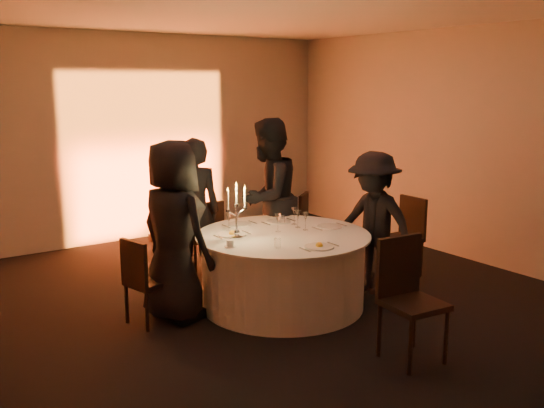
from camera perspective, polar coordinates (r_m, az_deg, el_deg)
floor at (r=6.46m, az=1.01°, el=-9.46°), size 7.00×7.00×0.00m
ceiling at (r=6.07m, az=1.12°, el=18.01°), size 7.00×7.00×0.00m
wall_back at (r=9.15m, az=-11.79°, el=6.16°), size 7.00×0.00×7.00m
wall_right at (r=8.19m, az=18.53°, el=5.21°), size 0.00×7.00×7.00m
uplighter_fixture at (r=9.12m, az=-10.69°, el=-3.06°), size 0.25×0.12×0.10m
banquet_table at (r=6.33m, az=1.03°, el=-6.21°), size 1.80×1.80×0.77m
chair_left at (r=5.94m, az=-12.03°, el=-6.76°), size 0.46×0.45×0.85m
chair_back_left at (r=7.35m, az=-6.30°, el=-2.75°), size 0.44×0.44×0.91m
chair_back_right at (r=7.97m, az=2.26°, el=-1.72°), size 0.54×0.54×0.88m
chair_right at (r=7.47m, az=12.47°, el=-2.56°), size 0.42×0.42×0.95m
chair_front at (r=5.24m, az=12.59°, el=-8.00°), size 0.49×0.49×1.03m
guest_left at (r=5.93m, az=-9.24°, el=-2.56°), size 0.78×0.99×1.77m
guest_back_left at (r=6.99m, az=-7.36°, el=-0.69°), size 0.72×0.59×1.69m
guest_back_right at (r=7.20m, az=-0.41°, el=0.57°), size 1.14×1.04×1.89m
guest_right at (r=6.73m, az=9.52°, el=-1.77°), size 0.77×1.11×1.57m
plate_left at (r=6.18m, az=-3.76°, el=-2.81°), size 0.35×0.28×0.08m
plate_back_left at (r=6.63m, az=-3.08°, el=-1.90°), size 0.36×0.26×0.01m
plate_back_right at (r=6.74m, az=0.61°, el=-1.66°), size 0.36×0.27×0.01m
plate_right at (r=6.54m, az=5.42°, el=-2.11°), size 0.36×0.26×0.01m
plate_front at (r=5.74m, az=4.46°, el=-3.94°), size 0.36×0.28×0.08m
coffee_cup at (r=5.75m, az=-3.97°, el=-3.75°), size 0.11×0.11×0.07m
candelabra at (r=6.01m, az=-3.35°, el=-1.42°), size 0.24×0.11×0.57m
wine_glass_a at (r=6.47m, az=2.45°, el=-1.04°), size 0.07×0.07×0.19m
wine_glass_b at (r=6.36m, az=3.17°, el=-1.26°), size 0.07×0.07×0.19m
wine_glass_c at (r=6.27m, az=0.56°, el=-1.43°), size 0.07×0.07×0.19m
wine_glass_d at (r=6.61m, az=2.10°, el=-0.77°), size 0.07×0.07×0.19m
wine_glass_e at (r=6.32m, az=-4.09°, el=-1.37°), size 0.07×0.07×0.19m
tumbler_a at (r=6.66m, az=0.96°, el=-1.48°), size 0.07×0.07×0.09m
tumbler_b at (r=5.71m, az=0.52°, el=-3.69°), size 0.07×0.07×0.09m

